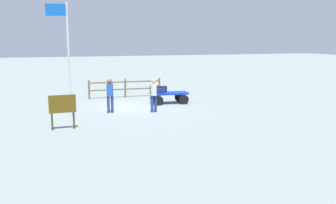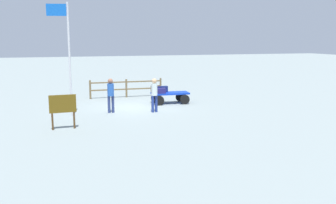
{
  "view_description": "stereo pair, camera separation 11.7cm",
  "coord_description": "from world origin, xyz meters",
  "px_view_note": "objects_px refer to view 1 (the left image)",
  "views": [
    {
      "loc": [
        4.53,
        19.92,
        3.79
      ],
      "look_at": [
        -0.1,
        6.0,
        1.26
      ],
      "focal_mm": 39.62,
      "sensor_mm": 36.0,
      "label": 1
    },
    {
      "loc": [
        4.42,
        19.96,
        3.79
      ],
      "look_at": [
        -0.1,
        6.0,
        1.26
      ],
      "focal_mm": 39.62,
      "sensor_mm": 36.0,
      "label": 2
    }
  ],
  "objects_px": {
    "suitcase_olive": "(155,89)",
    "worker_trailing": "(110,93)",
    "luggage_cart": "(169,96)",
    "worker_lead": "(154,93)",
    "suitcase_navy": "(160,91)",
    "signboard": "(62,107)",
    "suitcase_maroon": "(161,89)",
    "flagpole": "(66,50)"
  },
  "relations": [
    {
      "from": "suitcase_maroon",
      "to": "signboard",
      "type": "relative_size",
      "value": 0.44
    },
    {
      "from": "suitcase_olive",
      "to": "worker_lead",
      "type": "bearing_deg",
      "value": 72.46
    },
    {
      "from": "luggage_cart",
      "to": "worker_lead",
      "type": "relative_size",
      "value": 1.27
    },
    {
      "from": "suitcase_navy",
      "to": "worker_trailing",
      "type": "distance_m",
      "value": 3.47
    },
    {
      "from": "suitcase_olive",
      "to": "suitcase_maroon",
      "type": "xyz_separation_m",
      "value": [
        -0.36,
        0.13,
        -0.01
      ]
    },
    {
      "from": "luggage_cart",
      "to": "flagpole",
      "type": "distance_m",
      "value": 6.77
    },
    {
      "from": "flagpole",
      "to": "worker_trailing",
      "type": "bearing_deg",
      "value": -170.55
    },
    {
      "from": "suitcase_navy",
      "to": "luggage_cart",
      "type": "bearing_deg",
      "value": -157.84
    },
    {
      "from": "worker_trailing",
      "to": "suitcase_maroon",
      "type": "bearing_deg",
      "value": -149.88
    },
    {
      "from": "worker_trailing",
      "to": "signboard",
      "type": "xyz_separation_m",
      "value": [
        2.48,
        2.89,
        -0.07
      ]
    },
    {
      "from": "luggage_cart",
      "to": "suitcase_olive",
      "type": "distance_m",
      "value": 0.92
    },
    {
      "from": "worker_lead",
      "to": "flagpole",
      "type": "bearing_deg",
      "value": -2.51
    },
    {
      "from": "worker_lead",
      "to": "flagpole",
      "type": "xyz_separation_m",
      "value": [
        4.26,
        -0.19,
        2.22
      ]
    },
    {
      "from": "luggage_cart",
      "to": "worker_trailing",
      "type": "height_order",
      "value": "worker_trailing"
    },
    {
      "from": "luggage_cart",
      "to": "suitcase_maroon",
      "type": "bearing_deg",
      "value": -34.18
    },
    {
      "from": "suitcase_navy",
      "to": "signboard",
      "type": "relative_size",
      "value": 0.33
    },
    {
      "from": "suitcase_navy",
      "to": "signboard",
      "type": "height_order",
      "value": "signboard"
    },
    {
      "from": "luggage_cart",
      "to": "flagpole",
      "type": "bearing_deg",
      "value": 19.3
    },
    {
      "from": "worker_trailing",
      "to": "flagpole",
      "type": "xyz_separation_m",
      "value": [
        2.09,
        0.35,
        2.2
      ]
    },
    {
      "from": "flagpole",
      "to": "worker_lead",
      "type": "bearing_deg",
      "value": 177.49
    },
    {
      "from": "flagpole",
      "to": "signboard",
      "type": "relative_size",
      "value": 3.72
    },
    {
      "from": "suitcase_navy",
      "to": "suitcase_olive",
      "type": "distance_m",
      "value": 0.65
    },
    {
      "from": "suitcase_olive",
      "to": "luggage_cart",
      "type": "bearing_deg",
      "value": 152.26
    },
    {
      "from": "worker_trailing",
      "to": "signboard",
      "type": "height_order",
      "value": "worker_trailing"
    },
    {
      "from": "suitcase_navy",
      "to": "flagpole",
      "type": "height_order",
      "value": "flagpole"
    },
    {
      "from": "suitcase_olive",
      "to": "worker_trailing",
      "type": "height_order",
      "value": "worker_trailing"
    },
    {
      "from": "luggage_cart",
      "to": "worker_lead",
      "type": "distance_m",
      "value": 2.78
    },
    {
      "from": "worker_lead",
      "to": "worker_trailing",
      "type": "xyz_separation_m",
      "value": [
        2.17,
        -0.53,
        0.02
      ]
    },
    {
      "from": "luggage_cart",
      "to": "suitcase_maroon",
      "type": "height_order",
      "value": "suitcase_maroon"
    },
    {
      "from": "suitcase_navy",
      "to": "suitcase_olive",
      "type": "bearing_deg",
      "value": -77.25
    },
    {
      "from": "signboard",
      "to": "flagpole",
      "type": "bearing_deg",
      "value": -98.76
    },
    {
      "from": "luggage_cart",
      "to": "worker_lead",
      "type": "height_order",
      "value": "worker_lead"
    },
    {
      "from": "flagpole",
      "to": "signboard",
      "type": "height_order",
      "value": "flagpole"
    },
    {
      "from": "suitcase_maroon",
      "to": "signboard",
      "type": "distance_m",
      "value": 7.59
    },
    {
      "from": "worker_trailing",
      "to": "signboard",
      "type": "relative_size",
      "value": 1.21
    },
    {
      "from": "suitcase_olive",
      "to": "signboard",
      "type": "relative_size",
      "value": 0.37
    },
    {
      "from": "luggage_cart",
      "to": "suitcase_olive",
      "type": "xyz_separation_m",
      "value": [
        0.74,
        -0.39,
        0.38
      ]
    },
    {
      "from": "suitcase_olive",
      "to": "worker_trailing",
      "type": "relative_size",
      "value": 0.31
    },
    {
      "from": "luggage_cart",
      "to": "suitcase_maroon",
      "type": "relative_size",
      "value": 3.47
    },
    {
      "from": "suitcase_navy",
      "to": "worker_trailing",
      "type": "bearing_deg",
      "value": 24.78
    },
    {
      "from": "worker_lead",
      "to": "worker_trailing",
      "type": "distance_m",
      "value": 2.24
    },
    {
      "from": "luggage_cart",
      "to": "worker_trailing",
      "type": "distance_m",
      "value": 4.15
    }
  ]
}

